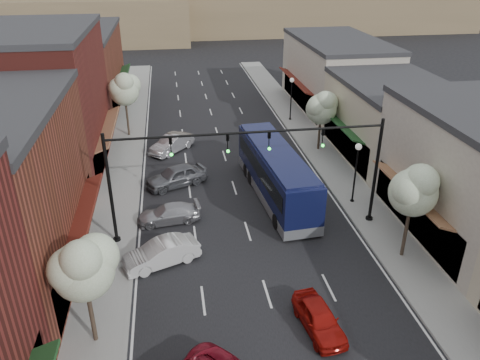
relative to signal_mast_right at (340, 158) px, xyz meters
name	(u,v)px	position (x,y,z in m)	size (l,w,h in m)	color
ground	(276,321)	(-5.62, -8.00, -4.62)	(160.00, 160.00, 0.00)	black
sidewalk_left	(123,169)	(-14.02, 10.50, -4.55)	(2.80, 73.00, 0.15)	gray
sidewalk_right	(324,156)	(2.78, 10.50, -4.55)	(2.80, 73.00, 0.15)	gray
curb_left	(140,168)	(-12.62, 10.50, -4.55)	(0.25, 73.00, 0.17)	gray
curb_right	(308,157)	(1.38, 10.50, -4.55)	(0.25, 73.00, 0.17)	gray
bldg_left_midfar	(38,102)	(-19.86, 12.00, 0.78)	(10.14, 14.10, 10.90)	maroon
bldg_left_far	(75,70)	(-19.84, 28.00, -0.46)	(10.14, 18.10, 8.40)	brown
bldg_right_midfar	(391,120)	(8.08, 10.00, -1.46)	(9.14, 12.10, 6.40)	#BBB095
bldg_right_far	(335,74)	(8.09, 24.00, -0.96)	(9.14, 16.10, 7.40)	#BAB0A0
hill_far	(184,0)	(-5.62, 82.00, 1.38)	(120.00, 30.00, 12.00)	#7A6647
hill_near	(51,20)	(-30.62, 70.00, -0.62)	(50.00, 20.00, 8.00)	#7A6647
signal_mast_right	(340,158)	(0.00, 0.00, 0.00)	(8.22, 0.46, 7.00)	black
signal_mast_left	(151,171)	(-11.24, 0.00, 0.00)	(8.22, 0.46, 7.00)	black
tree_right_near	(415,189)	(2.73, -4.05, -0.17)	(2.85, 2.65, 5.95)	#47382B
tree_right_far	(322,107)	(2.73, 11.95, -0.63)	(2.85, 2.65, 5.43)	#47382B
tree_left_near	(83,266)	(-13.87, -8.05, -0.40)	(2.85, 2.65, 5.69)	#47382B
tree_left_far	(125,88)	(-13.87, 17.95, -0.02)	(2.85, 2.65, 6.13)	#47382B
lamp_post_near	(357,164)	(2.18, 2.50, -1.62)	(0.44, 0.44, 4.44)	black
lamp_post_far	(291,92)	(2.18, 20.00, -1.62)	(0.44, 0.44, 4.44)	black
coach_bus	(276,173)	(-2.93, 4.21, -2.75)	(3.49, 11.91, 3.59)	#0E1239
red_hatchback	(319,318)	(-3.76, -8.75, -3.99)	(1.50, 3.72, 1.27)	#97100B
parked_car_b	(161,253)	(-10.96, -2.57, -3.91)	(1.50, 4.30, 1.42)	silver
parked_car_c	(169,214)	(-10.47, 1.93, -4.03)	(1.65, 4.05, 1.18)	#A2A1A7
parked_car_d	(176,176)	(-9.82, 7.05, -3.84)	(1.85, 4.59, 1.57)	#57595F
parked_car_e	(172,144)	(-9.99, 13.66, -3.89)	(1.55, 4.46, 1.47)	#AAABB0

